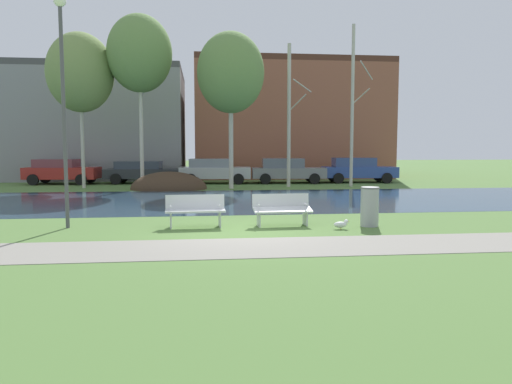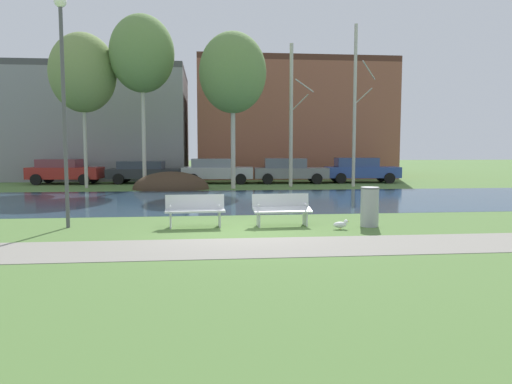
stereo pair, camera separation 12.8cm
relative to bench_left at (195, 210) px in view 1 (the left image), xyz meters
The scene contains 21 objects.
ground_plane 9.08m from the bench_left, 82.46° to the left, with size 120.00×120.00×0.00m, color #517538.
paved_path_strip 3.13m from the bench_left, 67.36° to the right, with size 60.00×2.11×0.01m, color gray.
river_band 6.76m from the bench_left, 79.84° to the left, with size 80.00×9.00×0.01m, color #284256.
soil_mound 12.30m from the bench_left, 97.02° to the left, with size 3.93×2.66×1.84m, color #423021.
bench_left is the anchor object (origin of this frame).
bench_right 2.37m from the bench_left, ahead, with size 1.62×0.63×0.87m.
trash_bin 4.76m from the bench_left, ahead, with size 0.52×0.52×1.08m.
seagull 3.92m from the bench_left, 11.28° to the right, with size 0.43×0.16×0.26m.
streetlamp 4.91m from the bench_left, behind, with size 0.32×0.32×6.09m.
birch_far_left 15.79m from the bench_left, 114.20° to the left, with size 3.44×3.44×8.13m.
birch_left 14.98m from the bench_left, 102.66° to the left, with size 3.35×3.35×9.05m.
birch_center_left 13.63m from the bench_left, 81.98° to the left, with size 3.48×3.48×8.10m.
birch_center 14.51m from the bench_left, 69.25° to the left, with size 1.33×2.15×7.75m.
birch_center_right 15.98m from the bench_left, 56.81° to the left, with size 1.19×2.03×8.80m.
parked_van_nearest_red 18.39m from the bench_left, 115.97° to the left, with size 4.26×2.26×1.48m.
parked_sedan_second_dark 16.88m from the bench_left, 101.22° to the left, with size 4.81×2.23×1.34m.
parked_hatch_third_silver 16.07m from the bench_left, 86.67° to the left, with size 4.33×2.25×1.50m.
parked_wagon_fourth_grey 16.75m from the bench_left, 71.39° to the left, with size 4.54×2.30×1.51m.
parked_suv_fifth_blue 18.66m from the bench_left, 58.34° to the left, with size 4.58×2.19×1.53m.
building_grey_warehouse 24.30m from the bench_left, 108.66° to the left, with size 13.20×9.25×7.59m.
building_brick_low 25.10m from the bench_left, 74.40° to the left, with size 13.80×9.89×8.34m.
Camera 1 is at (-1.02, -12.04, 2.15)m, focal length 33.88 mm.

